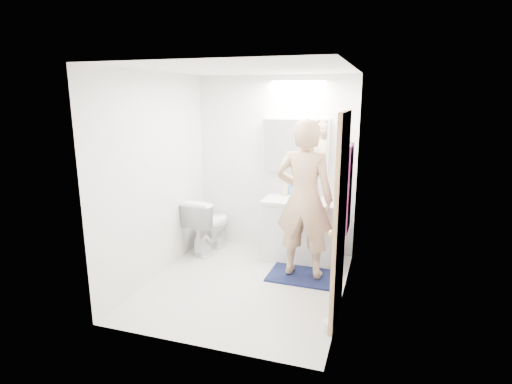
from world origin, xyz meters
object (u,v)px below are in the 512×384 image
at_px(soap_bottle_b, 291,189).
at_px(soap_bottle_a, 286,188).
at_px(person, 304,199).
at_px(toilet_paper_roll, 328,326).
at_px(medicine_cabinet, 296,145).
at_px(toothbrush_cup, 315,194).
at_px(toilet, 209,224).
at_px(vanity_cabinet, 300,231).

bearing_deg(soap_bottle_b, soap_bottle_a, -155.31).
bearing_deg(soap_bottle_b, person, -65.90).
bearing_deg(soap_bottle_b, toilet_paper_roll, -66.14).
bearing_deg(medicine_cabinet, toilet_paper_roll, -67.72).
bearing_deg(soap_bottle_a, toothbrush_cup, 1.42).
bearing_deg(toilet, soap_bottle_b, -157.97).
distance_m(vanity_cabinet, toilet, 1.27).
bearing_deg(toilet_paper_roll, medicine_cabinet, 112.28).
relative_size(soap_bottle_a, soap_bottle_b, 1.25).
xyz_separation_m(soap_bottle_a, soap_bottle_b, (0.07, 0.03, -0.02)).
relative_size(medicine_cabinet, soap_bottle_a, 4.16).
bearing_deg(toilet_paper_roll, toothbrush_cup, 104.49).
bearing_deg(soap_bottle_b, toilet, -164.83).
distance_m(vanity_cabinet, soap_bottle_b, 0.57).
height_order(soap_bottle_b, toothbrush_cup, soap_bottle_b).
distance_m(person, soap_bottle_b, 0.81).
relative_size(medicine_cabinet, toothbrush_cup, 9.86).
bearing_deg(toilet, toothbrush_cup, -162.23).
bearing_deg(soap_bottle_a, toilet_paper_roll, -64.06).
distance_m(toilet, toilet_paper_roll, 2.45).
xyz_separation_m(soap_bottle_a, toilet_paper_roll, (0.87, -1.78, -0.88)).
height_order(toilet, person, person).
distance_m(medicine_cabinet, soap_bottle_b, 0.60).
relative_size(soap_bottle_a, toothbrush_cup, 2.37).
xyz_separation_m(medicine_cabinet, toilet_paper_roll, (0.75, -1.84, -1.45)).
bearing_deg(medicine_cabinet, toilet, -164.02).
height_order(toilet, toilet_paper_roll, toilet).
height_order(medicine_cabinet, soap_bottle_b, medicine_cabinet).
bearing_deg(soap_bottle_b, toothbrush_cup, -3.38).
bearing_deg(person, toothbrush_cup, -89.27).
bearing_deg(toilet, vanity_cabinet, -167.95).
distance_m(vanity_cabinet, soap_bottle_a, 0.61).
height_order(medicine_cabinet, person, person).
xyz_separation_m(toothbrush_cup, toilet_paper_roll, (0.46, -1.79, -0.81)).
height_order(soap_bottle_b, toilet_paper_roll, soap_bottle_b).
relative_size(soap_bottle_a, toilet_paper_roll, 1.92).
height_order(vanity_cabinet, soap_bottle_a, soap_bottle_a).
relative_size(vanity_cabinet, soap_bottle_a, 4.26).
xyz_separation_m(vanity_cabinet, toilet_paper_roll, (0.62, -1.63, -0.34)).
distance_m(vanity_cabinet, medicine_cabinet, 1.14).
distance_m(person, toilet_paper_roll, 1.49).
relative_size(person, soap_bottle_b, 10.88).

